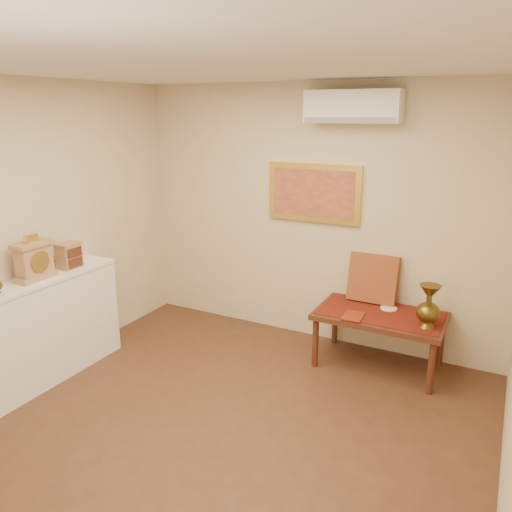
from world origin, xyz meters
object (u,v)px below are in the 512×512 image
Objects in this scene: low_table at (380,320)px; wooden_chest at (69,255)px; mantel_clock at (34,260)px; display_ledge at (22,339)px; brass_urn_tall at (429,302)px.

wooden_chest is at bearing -154.22° from low_table.
mantel_clock is at bearing -147.99° from low_table.
wooden_chest is (0.02, 0.60, 0.61)m from display_ledge.
low_table is at bearing 25.78° from wooden_chest.
display_ledge is at bearing -150.59° from brass_urn_tall.
brass_urn_tall is 3.49m from mantel_clock.
brass_urn_tall is 1.96× the size of wooden_chest.
wooden_chest is at bearing 88.55° from display_ledge.
low_table is (2.66, 1.28, -0.62)m from wooden_chest.
wooden_chest is 0.20× the size of low_table.
wooden_chest reaches higher than display_ledge.
wooden_chest is (-3.10, -1.16, 0.31)m from brass_urn_tall.
mantel_clock is 1.68× the size of wooden_chest.
low_table is (-0.44, 0.12, -0.31)m from brass_urn_tall.
brass_urn_tall reaches higher than display_ledge.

